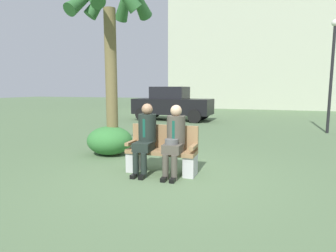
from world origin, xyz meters
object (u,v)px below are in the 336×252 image
(street_lamp, at_px, (332,66))
(parked_car_near, at_px, (172,104))
(seated_man_left, at_px, (146,135))
(shrub_near_bench, at_px, (110,140))
(building_backdrop, at_px, (264,26))
(park_bench, at_px, (162,152))
(seated_man_right, at_px, (175,137))
(palm_tree_tall, at_px, (110,9))

(street_lamp, bearing_deg, parked_car_near, 161.01)
(seated_man_left, relative_size, shrub_near_bench, 1.19)
(shrub_near_bench, xyz_separation_m, building_backdrop, (3.57, 19.94, 6.45))
(park_bench, distance_m, seated_man_left, 0.46)
(shrub_near_bench, height_order, building_backdrop, building_backdrop)
(seated_man_right, bearing_deg, shrub_near_bench, 150.56)
(shrub_near_bench, relative_size, parked_car_near, 0.28)
(park_bench, bearing_deg, street_lamp, 57.13)
(seated_man_right, distance_m, street_lamp, 7.68)
(seated_man_left, bearing_deg, street_lamp, 55.80)
(seated_man_right, height_order, parked_car_near, parked_car_near)
(seated_man_right, distance_m, shrub_near_bench, 2.29)
(seated_man_right, xyz_separation_m, street_lamp, (3.81, 6.45, 1.67))
(seated_man_left, xyz_separation_m, street_lamp, (4.38, 6.45, 1.65))
(shrub_near_bench, bearing_deg, street_lamp, 42.75)
(palm_tree_tall, distance_m, parked_car_near, 8.02)
(street_lamp, bearing_deg, building_backdrop, 98.62)
(seated_man_left, relative_size, seated_man_right, 1.01)
(shrub_near_bench, bearing_deg, palm_tree_tall, 33.50)
(seated_man_left, distance_m, shrub_near_bench, 1.82)
(palm_tree_tall, height_order, shrub_near_bench, palm_tree_tall)
(park_bench, xyz_separation_m, seated_man_left, (-0.29, -0.12, 0.34))
(palm_tree_tall, distance_m, building_backdrop, 20.49)
(palm_tree_tall, distance_m, shrub_near_bench, 3.06)
(parked_car_near, height_order, street_lamp, street_lamp)
(park_bench, xyz_separation_m, seated_man_right, (0.28, -0.12, 0.33))
(seated_man_right, relative_size, building_backdrop, 0.08)
(parked_car_near, distance_m, building_backdrop, 14.38)
(parked_car_near, relative_size, building_backdrop, 0.26)
(building_backdrop, bearing_deg, street_lamp, -81.38)
(park_bench, distance_m, palm_tree_tall, 3.57)
(park_bench, height_order, palm_tree_tall, palm_tree_tall)
(seated_man_left, relative_size, street_lamp, 0.33)
(shrub_near_bench, relative_size, building_backdrop, 0.07)
(park_bench, relative_size, seated_man_left, 1.01)
(seated_man_right, relative_size, street_lamp, 0.33)
(seated_man_right, bearing_deg, palm_tree_tall, 148.74)
(park_bench, bearing_deg, shrub_near_bench, 149.71)
(palm_tree_tall, xyz_separation_m, shrub_near_bench, (-0.07, -0.04, -3.06))
(street_lamp, bearing_deg, seated_man_right, -120.57)
(seated_man_left, distance_m, street_lamp, 7.97)
(seated_man_left, distance_m, seated_man_right, 0.57)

